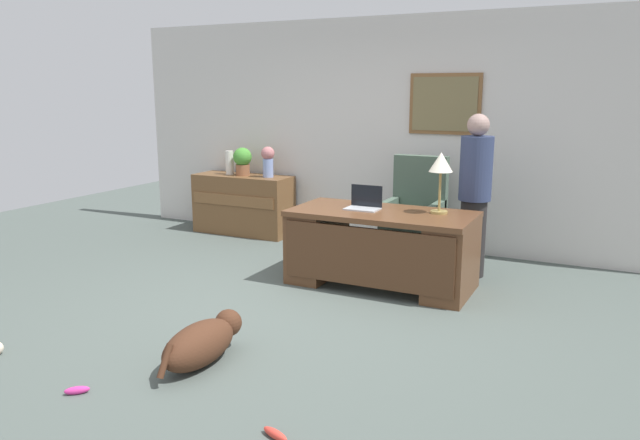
{
  "coord_description": "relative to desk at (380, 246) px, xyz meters",
  "views": [
    {
      "loc": [
        2.55,
        -4.35,
        1.87
      ],
      "look_at": [
        0.25,
        0.3,
        0.75
      ],
      "focal_mm": 34.19,
      "sensor_mm": 36.0,
      "label": 1
    }
  ],
  "objects": [
    {
      "name": "ground_plane",
      "position": [
        -0.56,
        -0.96,
        -0.4
      ],
      "size": [
        12.0,
        12.0,
        0.0
      ],
      "primitive_type": "plane",
      "color": "#4C5651"
    },
    {
      "name": "back_wall",
      "position": [
        -0.56,
        1.64,
        0.96
      ],
      "size": [
        7.0,
        0.16,
        2.7
      ],
      "color": "silver",
      "rests_on": "ground_plane"
    },
    {
      "name": "desk",
      "position": [
        0.0,
        0.0,
        0.0
      ],
      "size": [
        1.73,
        0.84,
        0.73
      ],
      "color": "brown",
      "rests_on": "ground_plane"
    },
    {
      "name": "credenza",
      "position": [
        -2.41,
        1.28,
        -0.01
      ],
      "size": [
        1.31,
        0.5,
        0.77
      ],
      "color": "brown",
      "rests_on": "ground_plane"
    },
    {
      "name": "armchair",
      "position": [
        0.02,
        1.03,
        0.11
      ],
      "size": [
        0.6,
        0.59,
        1.15
      ],
      "color": "#475B4C",
      "rests_on": "ground_plane"
    },
    {
      "name": "person_standing",
      "position": [
        0.72,
        0.73,
        0.44
      ],
      "size": [
        0.32,
        0.32,
        1.64
      ],
      "color": "#262323",
      "rests_on": "ground_plane"
    },
    {
      "name": "dog_lying",
      "position": [
        -0.49,
        -2.15,
        -0.24
      ],
      "size": [
        0.32,
        0.85,
        0.3
      ],
      "color": "#472819",
      "rests_on": "ground_plane"
    },
    {
      "name": "laptop",
      "position": [
        -0.2,
        0.06,
        0.39
      ],
      "size": [
        0.32,
        0.22,
        0.22
      ],
      "color": "#B2B5BA",
      "rests_on": "desk"
    },
    {
      "name": "desk_lamp",
      "position": [
        0.51,
        0.17,
        0.78
      ],
      "size": [
        0.22,
        0.22,
        0.57
      ],
      "color": "#9E8447",
      "rests_on": "desk"
    },
    {
      "name": "vase_with_flowers",
      "position": [
        -2.02,
        1.29,
        0.59
      ],
      "size": [
        0.17,
        0.17,
        0.39
      ],
      "color": "#8299D2",
      "rests_on": "credenza"
    },
    {
      "name": "vase_empty",
      "position": [
        -2.6,
        1.29,
        0.53
      ],
      "size": [
        0.1,
        0.1,
        0.31
      ],
      "primitive_type": "cylinder",
      "color": "silver",
      "rests_on": "credenza"
    },
    {
      "name": "potted_plant",
      "position": [
        -2.4,
        1.29,
        0.57
      ],
      "size": [
        0.24,
        0.24,
        0.36
      ],
      "color": "brown",
      "rests_on": "credenza"
    },
    {
      "name": "dog_toy_bone",
      "position": [
        0.43,
        -2.73,
        -0.37
      ],
      "size": [
        0.19,
        0.11,
        0.05
      ],
      "primitive_type": "ellipsoid",
      "rotation": [
        0.0,
        0.0,
        5.97
      ],
      "color": "#E53F33",
      "rests_on": "ground_plane"
    },
    {
      "name": "dog_toy_plush",
      "position": [
        -0.93,
        -2.86,
        -0.37
      ],
      "size": [
        0.15,
        0.14,
        0.05
      ],
      "primitive_type": "ellipsoid",
      "rotation": [
        0.0,
        0.0,
        0.75
      ],
      "color": "#D8338C",
      "rests_on": "ground_plane"
    }
  ]
}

